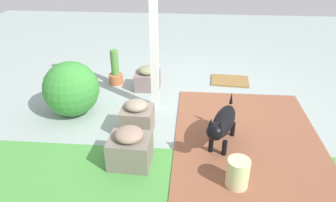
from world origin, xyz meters
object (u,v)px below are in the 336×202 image
Objects in this scene: stone_planter_mid at (137,118)px; ceramic_urn at (238,174)px; stone_planter_nearest at (148,79)px; stone_planter_far at (130,148)px; doormat at (230,81)px; terracotta_pot_tall at (115,72)px; round_shrub at (71,89)px; porch_pillar at (154,26)px; dog at (223,123)px.

stone_planter_mid is 1.38× the size of ceramic_urn.
stone_planter_nearest is 1.24× the size of ceramic_urn.
stone_planter_far is 2.64m from doormat.
stone_planter_far is 0.79× the size of terracotta_pot_tall.
stone_planter_far is at bearing 107.32° from terracotta_pot_tall.
round_shrub is at bearing 43.26° from stone_planter_nearest.
porch_pillar is 4.04× the size of terracotta_pot_tall.
stone_planter_nearest is 1.28m from stone_planter_mid.
porch_pillar is 2.13m from ceramic_urn.
porch_pillar is 2.89× the size of dog.
ceramic_urn is (-2.14, 1.30, -0.22)m from round_shrub.
stone_planter_mid is (0.15, 0.67, -1.00)m from porch_pillar.
stone_planter_nearest is at bearing -87.67° from stone_planter_far.
round_shrub reaches higher than doormat.
terracotta_pot_tall is at bearing 7.07° from doormat.
round_shrub is at bearing -45.84° from stone_planter_far.
terracotta_pot_tall is 1.80× the size of ceramic_urn.
ceramic_urn is 2.57m from doormat.
porch_pillar reaches higher than terracotta_pot_tall.
terracotta_pot_tall is 2.92m from ceramic_urn.
stone_planter_mid is 1.08m from dog.
terracotta_pot_tall reaches higher than stone_planter_nearest.
dog is (-1.66, 1.66, 0.12)m from terracotta_pot_tall.
terracotta_pot_tall is (0.64, -2.05, 0.00)m from stone_planter_far.
stone_planter_mid is at bearing 77.24° from porch_pillar.
stone_planter_far is 1.10m from dog.
stone_planter_mid is 2.14m from doormat.
round_shrub is (0.98, -0.41, 0.17)m from stone_planter_mid.
ceramic_urn is (-1.14, 0.27, -0.04)m from stone_planter_far.
terracotta_pot_tall is at bearing -52.56° from ceramic_urn.
doormat is at bearing -151.34° from round_shrub.
stone_planter_far is 0.61× the size of round_shrub.
porch_pillar is 1.95m from doormat.
doormat is (-1.94, -0.24, -0.20)m from terracotta_pot_tall.
ceramic_urn reaches higher than doormat.
round_shrub is 2.65m from doormat.
stone_planter_nearest is at bearing -87.81° from stone_planter_mid.
dog reaches higher than ceramic_urn.
porch_pillar is 3.16× the size of round_shrub.
terracotta_pot_tall is (0.76, -0.76, -0.99)m from porch_pillar.
round_shrub is at bearing -17.61° from dog.
porch_pillar is at bearing 108.02° from stone_planter_nearest.
stone_planter_mid is 1.47m from ceramic_urn.
stone_planter_mid reaches higher than doormat.
doormat is (-1.33, -1.67, -0.19)m from stone_planter_mid.
stone_planter_nearest is 1.88m from dog.
stone_planter_nearest is 0.54× the size of round_shrub.
porch_pillar is 1.64m from stone_planter_far.
stone_planter_far is at bearing -13.17° from ceramic_urn.
doormat is (-1.30, -2.29, -0.20)m from stone_planter_far.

